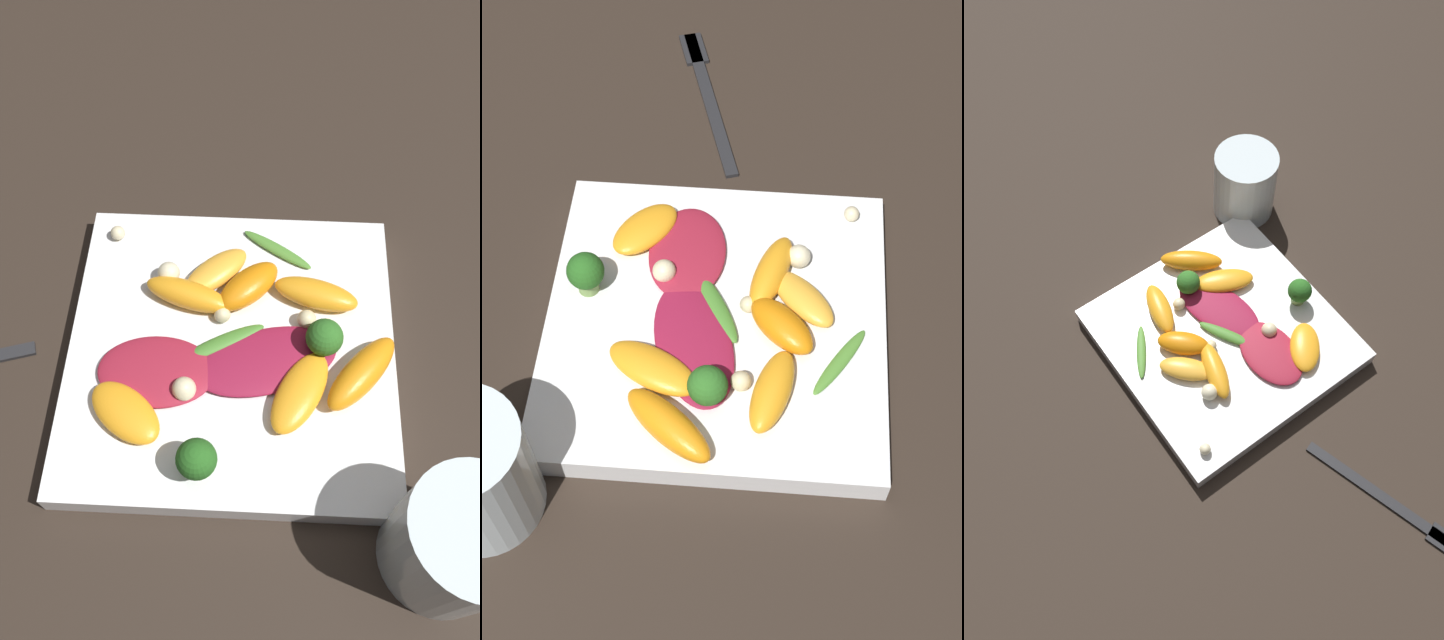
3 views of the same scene
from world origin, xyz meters
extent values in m
plane|color=#2D231C|center=(0.00, 0.00, 0.00)|extent=(2.40, 2.40, 0.00)
cube|color=white|center=(0.00, 0.00, 0.01)|extent=(0.25, 0.25, 0.02)
cylinder|color=silver|center=(-0.15, 0.14, 0.05)|extent=(0.08, 0.08, 0.09)
cube|color=#262628|center=(0.25, 0.03, 0.00)|extent=(0.18, 0.06, 0.01)
ellipsoid|color=maroon|center=(-0.03, 0.01, 0.03)|extent=(0.12, 0.08, 0.01)
ellipsoid|color=maroon|center=(0.05, 0.03, 0.03)|extent=(0.09, 0.06, 0.01)
ellipsoid|color=orange|center=(-0.05, 0.04, 0.03)|extent=(0.06, 0.08, 0.02)
ellipsoid|color=orange|center=(0.07, 0.06, 0.03)|extent=(0.07, 0.06, 0.01)
ellipsoid|color=orange|center=(0.04, -0.04, 0.03)|extent=(0.07, 0.04, 0.02)
ellipsoid|color=#FCAD33|center=(0.02, -0.06, 0.03)|extent=(0.06, 0.06, 0.02)
ellipsoid|color=orange|center=(-0.06, -0.04, 0.03)|extent=(0.07, 0.04, 0.02)
ellipsoid|color=orange|center=(-0.10, 0.02, 0.03)|extent=(0.07, 0.07, 0.02)
ellipsoid|color=orange|center=(-0.01, -0.05, 0.03)|extent=(0.06, 0.06, 0.02)
cylinder|color=#7A9E51|center=(0.02, 0.10, 0.03)|extent=(0.02, 0.02, 0.01)
sphere|color=#26601E|center=(0.02, 0.10, 0.04)|extent=(0.03, 0.03, 0.03)
cylinder|color=#84AD5B|center=(-0.07, 0.00, 0.03)|extent=(0.01, 0.01, 0.01)
sphere|color=#2D6B23|center=(-0.07, 0.00, 0.04)|extent=(0.03, 0.03, 0.03)
ellipsoid|color=#47842D|center=(0.01, 0.00, 0.03)|extent=(0.07, 0.04, 0.01)
ellipsoid|color=#518E33|center=(-0.03, -0.09, 0.02)|extent=(0.06, 0.04, 0.01)
sphere|color=beige|center=(0.10, -0.10, 0.03)|extent=(0.01, 0.01, 0.01)
sphere|color=beige|center=(-0.06, -0.02, 0.03)|extent=(0.01, 0.01, 0.01)
sphere|color=beige|center=(0.03, 0.04, 0.03)|extent=(0.02, 0.02, 0.02)
sphere|color=beige|center=(0.05, -0.06, 0.03)|extent=(0.02, 0.02, 0.02)
sphere|color=beige|center=(0.01, -0.02, 0.03)|extent=(0.01, 0.01, 0.01)
camera|label=1|loc=(-0.02, 0.22, 0.45)|focal=35.00mm
camera|label=2|loc=(-0.36, -0.03, 0.57)|focal=50.00mm
camera|label=3|loc=(0.26, -0.21, 0.66)|focal=35.00mm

